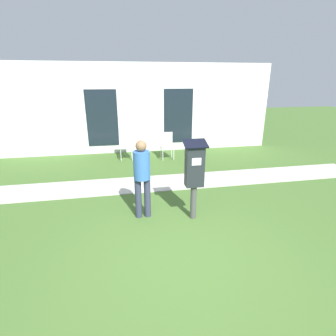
{
  "coord_description": "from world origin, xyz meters",
  "views": [
    {
      "loc": [
        -0.87,
        -3.2,
        2.67
      ],
      "look_at": [
        0.02,
        1.41,
        1.05
      ],
      "focal_mm": 28.0,
      "sensor_mm": 36.0,
      "label": 1
    }
  ],
  "objects_px": {
    "outdoor_chair_left": "(126,144)",
    "person_standing": "(142,173)",
    "parking_meter": "(194,170)",
    "outdoor_chair_middle": "(167,143)"
  },
  "relations": [
    {
      "from": "outdoor_chair_left",
      "to": "person_standing",
      "type": "bearing_deg",
      "value": -73.84
    },
    {
      "from": "parking_meter",
      "to": "person_standing",
      "type": "relative_size",
      "value": 1.01
    },
    {
      "from": "person_standing",
      "to": "outdoor_chair_left",
      "type": "height_order",
      "value": "person_standing"
    },
    {
      "from": "person_standing",
      "to": "outdoor_chair_left",
      "type": "distance_m",
      "value": 4.17
    },
    {
      "from": "person_standing",
      "to": "outdoor_chair_middle",
      "type": "xyz_separation_m",
      "value": [
        1.23,
        3.95,
        -0.4
      ]
    },
    {
      "from": "outdoor_chair_left",
      "to": "parking_meter",
      "type": "bearing_deg",
      "value": -61.61
    },
    {
      "from": "outdoor_chair_middle",
      "to": "outdoor_chair_left",
      "type": "bearing_deg",
      "value": 174.18
    },
    {
      "from": "parking_meter",
      "to": "person_standing",
      "type": "distance_m",
      "value": 1.01
    },
    {
      "from": "parking_meter",
      "to": "person_standing",
      "type": "bearing_deg",
      "value": 165.85
    },
    {
      "from": "parking_meter",
      "to": "outdoor_chair_middle",
      "type": "distance_m",
      "value": 4.23
    }
  ]
}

